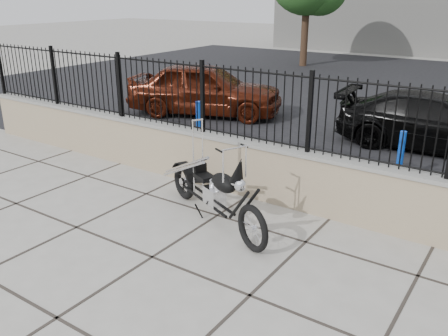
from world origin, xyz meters
name	(u,v)px	position (x,y,z in m)	size (l,w,h in m)	color
ground_plane	(152,257)	(0.00, 0.00, 0.00)	(90.00, 90.00, 0.00)	#99968E
parking_lot	(404,96)	(0.00, 12.50, 0.00)	(30.00, 30.00, 0.00)	black
retaining_wall	(251,168)	(0.00, 2.50, 0.48)	(14.00, 0.36, 0.96)	gray
iron_fence	(252,105)	(0.00, 2.50, 1.56)	(14.00, 0.08, 1.20)	black
chopper_motorcycle	(213,174)	(0.04, 1.33, 0.76)	(2.53, 0.44, 1.52)	black
car_red	(205,89)	(-4.04, 6.70, 0.73)	(1.73, 4.30, 1.47)	#47160A
car_black	(434,122)	(2.00, 6.95, 0.61)	(1.70, 4.17, 1.21)	black
bollard_a	(199,124)	(-2.35, 4.16, 0.52)	(0.12, 0.12, 1.04)	blue
bollard_b	(400,157)	(1.93, 4.50, 0.48)	(0.12, 0.12, 0.96)	#0B47AE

